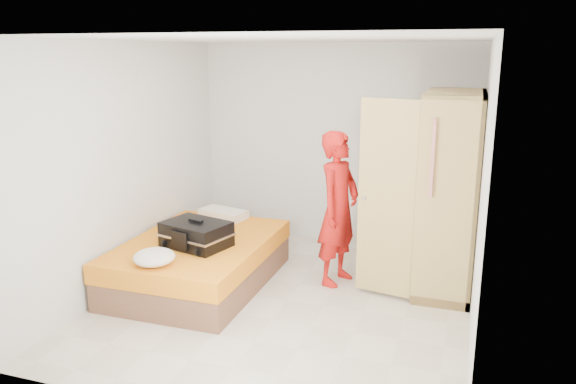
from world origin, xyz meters
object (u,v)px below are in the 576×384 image
(bed, at_px, (199,262))
(suitcase, at_px, (196,234))
(round_cushion, at_px, (154,257))
(person, at_px, (338,209))
(wardrobe, at_px, (444,198))

(bed, height_order, suitcase, suitcase)
(suitcase, bearing_deg, round_cushion, -87.48)
(suitcase, relative_size, round_cushion, 1.94)
(bed, relative_size, person, 1.20)
(bed, bearing_deg, person, 20.76)
(suitcase, bearing_deg, wardrobe, 35.78)
(wardrobe, height_order, person, wardrobe)
(person, height_order, suitcase, person)
(bed, distance_m, wardrobe, 2.72)
(wardrobe, relative_size, round_cushion, 5.24)
(bed, height_order, wardrobe, wardrobe)
(person, height_order, round_cushion, person)
(wardrobe, xyz_separation_m, suitcase, (-2.43, -0.92, -0.37))
(person, bearing_deg, wardrobe, -63.20)
(bed, relative_size, suitcase, 2.60)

